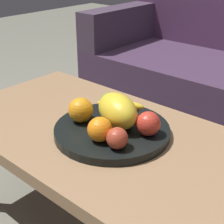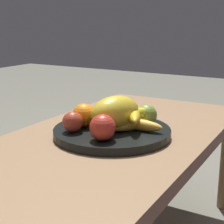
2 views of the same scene
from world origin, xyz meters
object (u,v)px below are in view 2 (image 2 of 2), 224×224
fruit_bowl (112,132)px  banana_bunch (135,120)px  orange_front (117,107)px  apple_front (73,122)px  melon_large_front (116,113)px  coffee_table (108,151)px  apple_left (103,127)px  orange_left (84,115)px  apple_right (146,115)px

fruit_bowl → banana_bunch: size_ratio=2.14×
orange_front → apple_front: orange_front is taller
melon_large_front → orange_front: 0.12m
coffee_table → apple_left: apple_left is taller
orange_left → banana_bunch: size_ratio=0.43×
melon_large_front → apple_right: bearing=144.8°
apple_right → banana_bunch: bearing=-11.5°
fruit_bowl → coffee_table: bearing=-44.5°
apple_right → apple_left: bearing=-12.9°
fruit_bowl → apple_left: 0.12m
coffee_table → apple_front: (0.08, -0.07, 0.10)m
fruit_bowl → apple_right: bearing=135.7°
orange_front → apple_right: 0.11m
orange_front → apple_front: size_ratio=1.30×
fruit_bowl → orange_left: 0.10m
apple_front → apple_left: (0.02, 0.11, 0.01)m
fruit_bowl → melon_large_front: (0.01, 0.02, 0.06)m
orange_left → apple_front: size_ratio=1.18×
fruit_bowl → apple_right: size_ratio=5.40×
coffee_table → fruit_bowl: 0.06m
banana_bunch → fruit_bowl: bearing=-71.7°
apple_left → banana_bunch: (-0.13, 0.03, -0.01)m
apple_front → apple_right: apple_right is taller
coffee_table → fruit_bowl: bearing=135.5°
fruit_bowl → apple_front: 0.13m
orange_front → apple_right: size_ratio=1.19×
melon_large_front → apple_front: size_ratio=2.68×
apple_right → banana_bunch: apple_right is taller
orange_left → banana_bunch: (-0.05, 0.15, -0.00)m
melon_large_front → apple_left: (0.10, 0.02, -0.02)m
melon_large_front → apple_front: melon_large_front is taller
banana_bunch → apple_front: bearing=-52.8°
orange_left → apple_right: (-0.11, 0.16, -0.00)m
fruit_bowl → apple_front: apple_front is taller
apple_left → banana_bunch: 0.13m
coffee_table → apple_right: size_ratio=17.69×
melon_large_front → apple_left: bearing=9.6°
melon_large_front → orange_left: size_ratio=2.26×
fruit_bowl → orange_front: orange_front is taller
orange_front → banana_bunch: bearing=53.3°
orange_left → apple_left: same height
melon_large_front → apple_left: 0.10m
coffee_table → orange_left: orange_left is taller
orange_left → apple_front: 0.06m
melon_large_front → apple_front: bearing=-49.7°
orange_left → apple_right: size_ratio=1.09×
fruit_bowl → orange_front: (-0.10, -0.04, 0.05)m
orange_front → banana_bunch: (0.08, 0.10, -0.01)m
fruit_bowl → apple_front: size_ratio=5.88×
apple_left → apple_right: apple_left is taller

